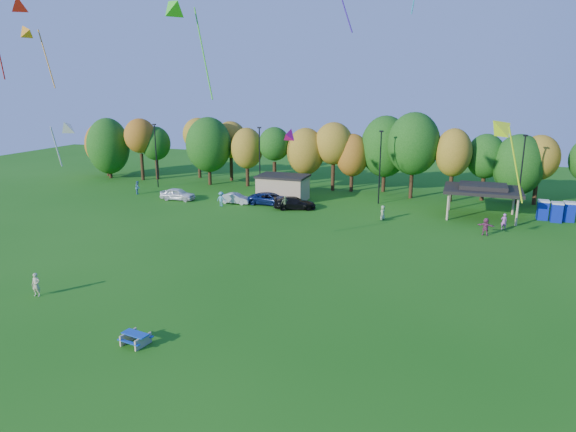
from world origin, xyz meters
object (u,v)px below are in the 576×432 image
(car_a, at_px, (178,194))
(car_b, at_px, (236,198))
(picnic_table, at_px, (136,338))
(kite_flyer, at_px, (36,285))
(car_c, at_px, (270,199))
(car_d, at_px, (295,203))
(porta_potties, at_px, (556,211))

(car_a, relative_size, car_b, 1.15)
(picnic_table, bearing_deg, kite_flyer, 170.70)
(kite_flyer, height_order, car_a, kite_flyer)
(picnic_table, height_order, car_a, car_a)
(car_c, bearing_deg, picnic_table, -171.25)
(picnic_table, xyz_separation_m, car_b, (-9.68, 34.63, 0.25))
(kite_flyer, relative_size, car_d, 0.34)
(picnic_table, xyz_separation_m, car_c, (-5.37, 35.48, 0.34))
(kite_flyer, distance_m, car_a, 31.15)
(kite_flyer, height_order, car_c, kite_flyer)
(porta_potties, xyz_separation_m, picnic_table, (-26.97, -38.47, -0.70))
(car_c, bearing_deg, kite_flyer, 170.50)
(car_b, height_order, car_c, car_c)
(kite_flyer, bearing_deg, car_d, 63.80)
(kite_flyer, bearing_deg, picnic_table, -28.29)
(car_c, bearing_deg, car_b, 101.35)
(picnic_table, xyz_separation_m, kite_flyer, (-10.78, 3.61, 0.45))
(car_a, distance_m, car_b, 7.93)
(car_d, bearing_deg, kite_flyer, 143.98)
(car_c, bearing_deg, porta_potties, -84.57)
(car_d, bearing_deg, car_b, 67.70)
(porta_potties, xyz_separation_m, car_a, (-44.56, -4.47, -0.33))
(porta_potties, relative_size, kite_flyer, 2.20)
(car_a, distance_m, car_c, 12.30)
(car_b, bearing_deg, car_c, -78.55)
(picnic_table, distance_m, car_c, 35.88)
(picnic_table, height_order, car_d, car_d)
(picnic_table, relative_size, kite_flyer, 1.05)
(porta_potties, xyz_separation_m, car_c, (-32.35, -3.00, -0.36))
(car_c, relative_size, car_d, 1.05)
(kite_flyer, bearing_deg, porta_potties, 32.94)
(car_a, relative_size, car_c, 0.85)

